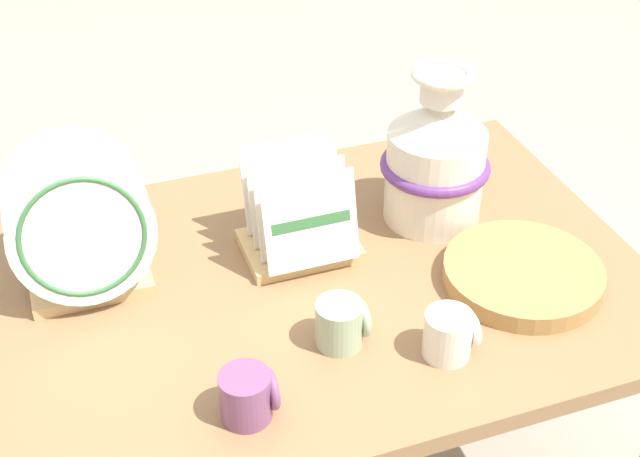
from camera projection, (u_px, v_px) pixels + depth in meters
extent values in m
cube|color=olive|center=(320.00, 285.00, 1.64)|extent=(1.18, 0.83, 0.03)
cylinder|color=olive|center=(31.00, 344.00, 1.94)|extent=(0.06, 0.06, 0.57)
cylinder|color=olive|center=(474.00, 244.00, 2.24)|extent=(0.06, 0.06, 0.57)
cylinder|color=silver|center=(434.00, 176.00, 1.73)|extent=(0.19, 0.19, 0.19)
cone|color=silver|center=(439.00, 117.00, 1.65)|extent=(0.19, 0.19, 0.07)
cylinder|color=silver|center=(442.00, 88.00, 1.62)|extent=(0.08, 0.08, 0.06)
torus|color=silver|center=(443.00, 74.00, 1.60)|extent=(0.12, 0.12, 0.02)
torus|color=#60337A|center=(435.00, 166.00, 1.72)|extent=(0.21, 0.21, 0.02)
cube|color=tan|center=(90.00, 277.00, 1.61)|extent=(0.21, 0.15, 0.02)
cylinder|color=tan|center=(40.00, 248.00, 1.61)|extent=(0.01, 0.01, 0.06)
cylinder|color=tan|center=(122.00, 232.00, 1.65)|extent=(0.01, 0.01, 0.06)
cylinder|color=white|center=(83.00, 237.00, 1.48)|extent=(0.25, 0.07, 0.24)
torus|color=#38703D|center=(83.00, 238.00, 1.48)|extent=(0.21, 0.06, 0.21)
cylinder|color=white|center=(78.00, 215.00, 1.53)|extent=(0.25, 0.07, 0.24)
cylinder|color=white|center=(73.00, 195.00, 1.58)|extent=(0.25, 0.07, 0.24)
cube|color=tan|center=(299.00, 246.00, 1.69)|extent=(0.21, 0.15, 0.02)
cylinder|color=tan|center=(252.00, 218.00, 1.69)|extent=(0.01, 0.01, 0.06)
cylinder|color=tan|center=(325.00, 203.00, 1.73)|extent=(0.01, 0.01, 0.06)
cube|color=white|center=(311.00, 222.00, 1.58)|extent=(0.17, 0.05, 0.17)
cube|color=white|center=(303.00, 209.00, 1.61)|extent=(0.17, 0.05, 0.17)
cube|color=white|center=(295.00, 196.00, 1.64)|extent=(0.17, 0.05, 0.17)
cube|color=white|center=(287.00, 183.00, 1.68)|extent=(0.17, 0.05, 0.17)
cube|color=#38703D|center=(311.00, 222.00, 1.57)|extent=(0.15, 0.01, 0.02)
cylinder|color=#AD7F47|center=(522.00, 280.00, 1.61)|extent=(0.29, 0.29, 0.01)
cylinder|color=#AD7F47|center=(522.00, 276.00, 1.61)|extent=(0.29, 0.29, 0.01)
cylinder|color=#AD7F47|center=(523.00, 272.00, 1.60)|extent=(0.29, 0.29, 0.01)
cylinder|color=#AD7F47|center=(524.00, 268.00, 1.60)|extent=(0.29, 0.29, 0.01)
cylinder|color=#7A4770|center=(246.00, 396.00, 1.33)|extent=(0.08, 0.08, 0.08)
torus|color=#7A4770|center=(271.00, 389.00, 1.34)|extent=(0.01, 0.07, 0.07)
cylinder|color=#9EB28E|center=(339.00, 324.00, 1.46)|extent=(0.08, 0.08, 0.08)
torus|color=#9EB28E|center=(362.00, 318.00, 1.47)|extent=(0.01, 0.07, 0.07)
cylinder|color=silver|center=(448.00, 335.00, 1.44)|extent=(0.08, 0.08, 0.08)
torus|color=silver|center=(470.00, 328.00, 1.45)|extent=(0.01, 0.07, 0.07)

